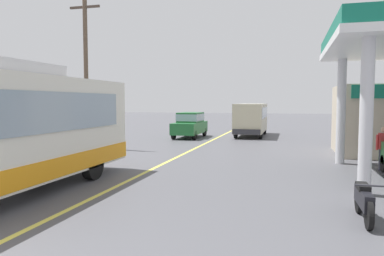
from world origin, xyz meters
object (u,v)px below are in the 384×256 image
Objects in this scene: motorcycle_parked_forecourt at (364,200)px; car_trailing_behind_bus at (190,124)px; minibus_opposing_lane at (251,117)px; pedestrian_near_pump at (384,146)px.

motorcycle_parked_forecourt is 0.43× the size of car_trailing_behind_bus.
minibus_opposing_lane reaches higher than motorcycle_parked_forecourt.
minibus_opposing_lane is 3.41× the size of motorcycle_parked_forecourt.
minibus_opposing_lane reaches higher than pedestrian_near_pump.
motorcycle_parked_forecourt is at bearing -63.19° from car_trailing_behind_bus.
motorcycle_parked_forecourt is at bearing -77.00° from minibus_opposing_lane.
pedestrian_near_pump is at bearing 74.55° from motorcycle_parked_forecourt.
minibus_opposing_lane is at bearing 116.01° from pedestrian_near_pump.
car_trailing_behind_bus is at bearing 116.81° from motorcycle_parked_forecourt.
pedestrian_near_pump is (1.82, 6.59, 0.49)m from motorcycle_parked_forecourt.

